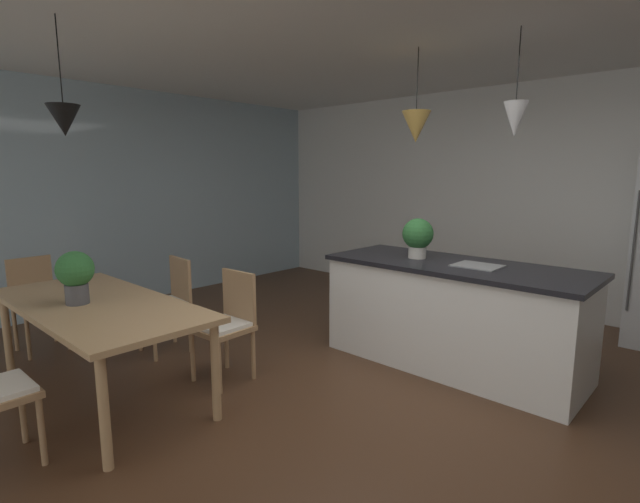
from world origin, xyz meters
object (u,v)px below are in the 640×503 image
at_px(chair_far_left, 168,301).
at_px(potted_plant_on_table, 75,273).
at_px(dining_table, 97,310).
at_px(potted_plant_on_island, 418,236).
at_px(chair_window_end, 37,300).
at_px(kitchen_island, 453,313).
at_px(chair_far_right, 227,322).

relative_size(chair_far_left, potted_plant_on_table, 2.27).
height_order(dining_table, potted_plant_on_island, potted_plant_on_island).
relative_size(potted_plant_on_island, potted_plant_on_table, 0.93).
bearing_deg(chair_window_end, chair_far_left, 41.30).
bearing_deg(chair_window_end, potted_plant_on_table, -4.68).
relative_size(dining_table, chair_far_left, 2.33).
distance_m(chair_far_left, kitchen_island, 2.58).
distance_m(dining_table, chair_window_end, 1.40).
relative_size(chair_far_left, potted_plant_on_island, 2.44).
distance_m(kitchen_island, potted_plant_on_island, 0.74).
height_order(chair_far_right, potted_plant_on_island, potted_plant_on_island).
distance_m(chair_window_end, chair_far_left, 1.24).
bearing_deg(dining_table, chair_far_left, 118.93).
xyz_separation_m(chair_far_right, potted_plant_on_island, (0.84, 1.48, 0.63)).
xyz_separation_m(chair_window_end, potted_plant_on_table, (1.34, -0.11, 0.47)).
height_order(chair_far_right, potted_plant_on_table, potted_plant_on_table).
bearing_deg(chair_far_left, chair_window_end, -138.70).
bearing_deg(potted_plant_on_table, chair_far_right, 61.57).
distance_m(dining_table, chair_far_right, 0.95).
xyz_separation_m(dining_table, chair_far_right, (0.45, 0.82, -0.19)).
distance_m(chair_window_end, chair_far_right, 2.01).
bearing_deg(potted_plant_on_island, dining_table, -119.31).
bearing_deg(chair_far_right, dining_table, -119.05).
bearing_deg(kitchen_island, chair_window_end, -142.91).
bearing_deg(potted_plant_on_island, kitchen_island, 0.00).
xyz_separation_m(dining_table, potted_plant_on_table, (-0.05, -0.11, 0.29)).
bearing_deg(potted_plant_on_island, potted_plant_on_table, -119.06).
bearing_deg(potted_plant_on_island, chair_far_left, -139.65).
xyz_separation_m(chair_window_end, chair_far_right, (1.84, 0.82, 0.00)).
bearing_deg(chair_far_right, chair_window_end, -155.98).
relative_size(kitchen_island, potted_plant_on_table, 5.67).
distance_m(chair_far_left, potted_plant_on_table, 1.12).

